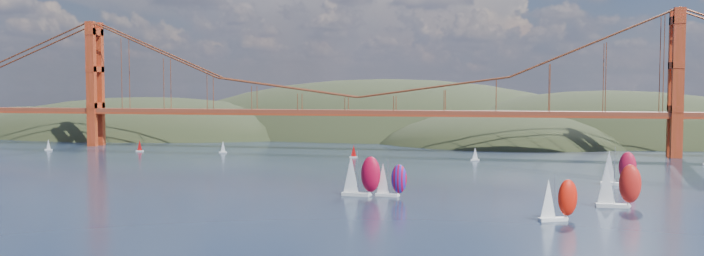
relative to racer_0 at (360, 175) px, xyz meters
name	(u,v)px	position (x,y,z in m)	size (l,w,h in m)	color
ground	(115,254)	(-25.05, -64.24, -5.11)	(1200.00, 1200.00, 0.00)	black
headlands	(478,159)	(19.90, 214.04, -17.56)	(725.00, 225.00, 96.00)	black
bridge	(354,72)	(-26.80, 115.76, 27.13)	(552.00, 12.00, 55.00)	brown
racer_0	(360,175)	(0.00, 0.00, 0.00)	(9.51, 4.11, 10.81)	silver
racer_1	(558,199)	(43.35, -21.63, -0.82)	(8.09, 5.80, 9.08)	white
racer_2	(618,184)	(57.02, -3.37, -0.10)	(9.21, 3.73, 10.61)	silver
racer_3	(618,167)	(62.48, 32.49, -0.31)	(8.97, 4.12, 10.15)	white
racer_rwb	(391,179)	(7.11, 0.92, -0.98)	(7.72, 3.48, 8.74)	silver
distant_boat_1	(48,145)	(-150.49, 89.97, -2.70)	(3.00, 2.00, 4.70)	silver
distant_boat_2	(140,146)	(-111.01, 93.42, -2.70)	(3.00, 2.00, 4.70)	silver
distant_boat_3	(223,147)	(-75.70, 95.35, -2.70)	(3.00, 2.00, 4.70)	silver
distant_boat_8	(475,154)	(23.22, 87.51, -2.70)	(3.00, 2.00, 4.70)	silver
distant_boat_9	(354,151)	(-20.96, 87.91, -2.70)	(3.00, 2.00, 4.70)	silver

